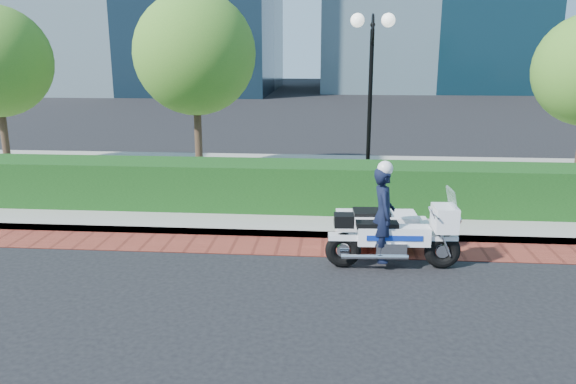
{
  "coord_description": "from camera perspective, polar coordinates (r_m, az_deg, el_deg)",
  "views": [
    {
      "loc": [
        0.17,
        -8.32,
        3.59
      ],
      "look_at": [
        -0.66,
        1.69,
        1.0
      ],
      "focal_mm": 35.0,
      "sensor_mm": 36.0,
      "label": 1
    }
  ],
  "objects": [
    {
      "name": "tree_b",
      "position": [
        15.27,
        -9.43,
        13.68
      ],
      "size": [
        3.2,
        3.2,
        4.89
      ],
      "color": "#332319",
      "rests_on": "sidewalk"
    },
    {
      "name": "lamppost",
      "position": [
        13.56,
        8.42,
        11.64
      ],
      "size": [
        1.02,
        0.7,
        4.21
      ],
      "color": "black",
      "rests_on": "sidewalk"
    },
    {
      "name": "police_motorcycle",
      "position": [
        9.77,
        9.84,
        -3.42
      ],
      "size": [
        2.27,
        1.6,
        1.83
      ],
      "rotation": [
        0.0,
        0.0,
        0.06
      ],
      "color": "black",
      "rests_on": "ground"
    },
    {
      "name": "brick_strip",
      "position": [
        10.46,
        3.54,
        -5.62
      ],
      "size": [
        60.0,
        1.0,
        0.01
      ],
      "primitive_type": "cube",
      "color": "maroon",
      "rests_on": "ground"
    },
    {
      "name": "sidewalk",
      "position": [
        14.75,
        3.94,
        0.63
      ],
      "size": [
        60.0,
        8.0,
        0.15
      ],
      "primitive_type": "cube",
      "color": "gray",
      "rests_on": "ground"
    },
    {
      "name": "hedge_main",
      "position": [
        12.28,
        3.81,
        0.57
      ],
      "size": [
        18.0,
        1.2,
        1.0
      ],
      "primitive_type": "cube",
      "color": "black",
      "rests_on": "sidewalk"
    },
    {
      "name": "ground",
      "position": [
        9.07,
        3.32,
        -8.9
      ],
      "size": [
        120.0,
        120.0,
        0.0
      ],
      "primitive_type": "plane",
      "color": "black",
      "rests_on": "ground"
    }
  ]
}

